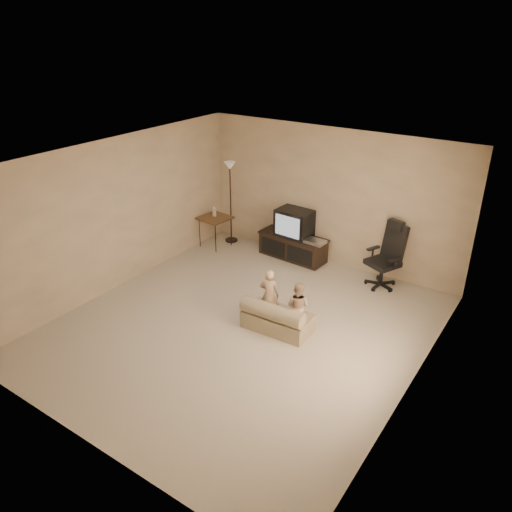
{
  "coord_description": "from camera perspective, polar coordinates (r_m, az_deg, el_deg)",
  "views": [
    {
      "loc": [
        3.68,
        -5.05,
        4.15
      ],
      "look_at": [
        -0.15,
        0.6,
        0.89
      ],
      "focal_mm": 35.0,
      "sensor_mm": 36.0,
      "label": 1
    }
  ],
  "objects": [
    {
      "name": "toddler_left",
      "position": [
        7.47,
        1.54,
        -4.44
      ],
      "size": [
        0.35,
        0.29,
        0.84
      ],
      "primitive_type": "imported",
      "rotation": [
        0.0,
        0.0,
        3.38
      ],
      "color": "tan",
      "rests_on": "floor"
    },
    {
      "name": "tv_stand",
      "position": [
        9.43,
        4.31,
        2.02
      ],
      "size": [
        1.37,
        0.58,
        0.96
      ],
      "rotation": [
        0.0,
        0.0,
        -0.06
      ],
      "color": "black",
      "rests_on": "floor"
    },
    {
      "name": "room_shell",
      "position": [
        6.78,
        -1.79,
        2.64
      ],
      "size": [
        5.5,
        5.5,
        5.5
      ],
      "color": "white",
      "rests_on": "floor"
    },
    {
      "name": "office_chair",
      "position": [
        8.69,
        14.6,
        -0.81
      ],
      "size": [
        0.71,
        0.72,
        1.16
      ],
      "rotation": [
        0.0,
        0.0,
        -0.42
      ],
      "color": "black",
      "rests_on": "floor"
    },
    {
      "name": "child_sofa",
      "position": [
        7.34,
        2.35,
        -7.12
      ],
      "size": [
        1.01,
        0.59,
        0.48
      ],
      "rotation": [
        0.0,
        0.0,
        0.04
      ],
      "color": "gray",
      "rests_on": "floor"
    },
    {
      "name": "toddler_right",
      "position": [
        7.29,
        4.81,
        -5.72
      ],
      "size": [
        0.38,
        0.21,
        0.76
      ],
      "primitive_type": "imported",
      "rotation": [
        0.0,
        0.0,
        3.18
      ],
      "color": "tan",
      "rests_on": "floor"
    },
    {
      "name": "floor_lamp",
      "position": [
        9.9,
        -2.97,
        8.18
      ],
      "size": [
        0.26,
        0.26,
        1.65
      ],
      "color": "black",
      "rests_on": "floor"
    },
    {
      "name": "side_table",
      "position": [
        9.89,
        -4.73,
        4.36
      ],
      "size": [
        0.61,
        0.61,
        0.83
      ],
      "rotation": [
        0.0,
        0.0,
        -0.11
      ],
      "color": "brown",
      "rests_on": "floor"
    },
    {
      "name": "floor",
      "position": [
        7.5,
        -1.63,
        -8.11
      ],
      "size": [
        5.5,
        5.5,
        0.0
      ],
      "primitive_type": "plane",
      "color": "#BCB096",
      "rests_on": "ground"
    }
  ]
}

